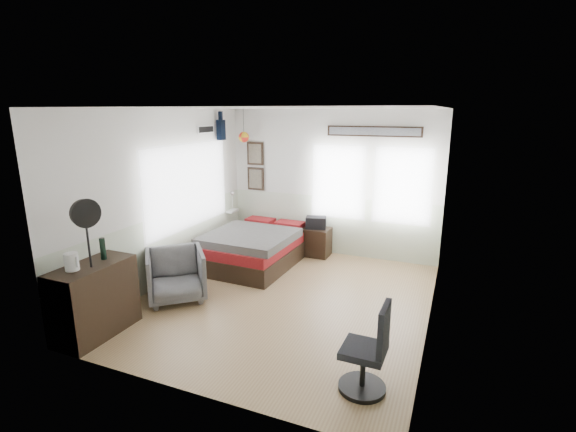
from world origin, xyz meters
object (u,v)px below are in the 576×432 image
at_px(bed, 256,248).
at_px(dresser, 95,300).
at_px(nightstand, 316,242).
at_px(armchair, 176,275).
at_px(task_chair, 369,356).

bearing_deg(bed, dresser, -101.54).
bearing_deg(nightstand, armchair, -115.35).
distance_m(bed, task_chair, 3.76).
xyz_separation_m(bed, nightstand, (0.84, 0.85, -0.04)).
bearing_deg(task_chair, bed, 134.80).
distance_m(bed, nightstand, 1.19).
bearing_deg(nightstand, task_chair, -63.24).
relative_size(dresser, armchair, 1.24).
bearing_deg(nightstand, bed, -134.22).
bearing_deg(nightstand, dresser, -111.75).
xyz_separation_m(armchair, task_chair, (3.01, -0.99, 0.01)).
xyz_separation_m(dresser, armchair, (0.29, 1.18, -0.08)).
height_order(bed, nightstand, bed).
height_order(bed, task_chair, task_chair).
xyz_separation_m(dresser, task_chair, (3.30, 0.19, -0.07)).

